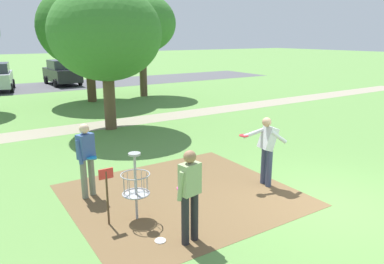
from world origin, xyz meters
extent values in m
plane|color=#5B8942|center=(0.00, 0.00, 0.00)|extent=(160.00, 160.00, 0.00)
cube|color=brown|center=(-2.48, 2.19, 0.00)|extent=(4.91, 4.48, 0.01)
cylinder|color=#9E9EA3|center=(-3.83, 1.72, 0.68)|extent=(0.05, 0.05, 1.35)
cylinder|color=#9E9EA3|center=(-3.83, 1.72, 1.37)|extent=(0.24, 0.24, 0.04)
torus|color=#9E9EA3|center=(-3.83, 1.72, 0.95)|extent=(0.58, 0.58, 0.02)
torus|color=#9E9EA3|center=(-3.83, 1.72, 0.55)|extent=(0.55, 0.55, 0.03)
cylinder|color=#9E9EA3|center=(-3.83, 1.72, 0.53)|extent=(0.48, 0.48, 0.02)
cylinder|color=gray|center=(-3.60, 1.72, 0.75)|extent=(0.01, 0.01, 0.40)
cylinder|color=gray|center=(-3.64, 1.86, 0.75)|extent=(0.01, 0.01, 0.40)
cylinder|color=gray|center=(-3.76, 1.94, 0.75)|extent=(0.01, 0.01, 0.40)
cylinder|color=gray|center=(-3.91, 1.94, 0.75)|extent=(0.01, 0.01, 0.40)
cylinder|color=gray|center=(-4.03, 1.86, 0.75)|extent=(0.01, 0.01, 0.40)
cylinder|color=gray|center=(-4.07, 1.72, 0.75)|extent=(0.01, 0.01, 0.40)
cylinder|color=gray|center=(-4.03, 1.58, 0.75)|extent=(0.01, 0.01, 0.40)
cylinder|color=gray|center=(-3.91, 1.49, 0.75)|extent=(0.01, 0.01, 0.40)
cylinder|color=gray|center=(-3.76, 1.49, 0.75)|extent=(0.01, 0.01, 0.40)
cylinder|color=gray|center=(-3.64, 1.58, 0.75)|extent=(0.01, 0.01, 0.40)
cylinder|color=#4C3823|center=(-4.38, 1.82, 0.55)|extent=(0.04, 0.04, 1.10)
cube|color=red|center=(-4.38, 1.82, 1.05)|extent=(0.28, 0.03, 0.20)
cylinder|color=slate|center=(-4.21, 3.33, 0.46)|extent=(0.14, 0.14, 0.92)
cylinder|color=slate|center=(-4.41, 3.25, 0.46)|extent=(0.14, 0.14, 0.92)
cube|color=#385693|center=(-4.31, 3.29, 1.20)|extent=(0.42, 0.34, 0.56)
sphere|color=beige|center=(-4.31, 3.29, 1.60)|extent=(0.22, 0.22, 0.22)
cylinder|color=#385693|center=(-4.13, 3.35, 1.12)|extent=(0.15, 0.19, 0.55)
cylinder|color=#385693|center=(-4.47, 3.20, 1.12)|extent=(0.15, 0.19, 0.55)
cylinder|color=#1E93DB|center=(-4.24, 3.13, 0.97)|extent=(0.22, 0.22, 0.02)
cylinder|color=#232328|center=(-3.50, 0.41, 0.46)|extent=(0.14, 0.14, 0.92)
cylinder|color=#232328|center=(-3.28, 0.45, 0.46)|extent=(0.14, 0.14, 0.92)
cube|color=#93A875|center=(-3.39, 0.43, 1.20)|extent=(0.39, 0.28, 0.56)
sphere|color=#9E7051|center=(-3.39, 0.43, 1.60)|extent=(0.22, 0.22, 0.22)
cylinder|color=#93A875|center=(-3.58, 0.42, 1.12)|extent=(0.12, 0.18, 0.55)
cylinder|color=#93A875|center=(-3.21, 0.49, 1.12)|extent=(0.12, 0.18, 0.55)
cylinder|color=#E53D99|center=(-3.42, 0.61, 0.97)|extent=(0.22, 0.22, 0.02)
cylinder|color=#384260|center=(-0.45, 1.48, 0.46)|extent=(0.14, 0.14, 0.92)
cylinder|color=#384260|center=(-0.42, 1.70, 0.46)|extent=(0.14, 0.14, 0.92)
cube|color=silver|center=(-0.43, 1.59, 1.20)|extent=(0.43, 0.41, 0.60)
sphere|color=tan|center=(-0.49, 1.60, 1.60)|extent=(0.22, 0.22, 0.22)
cylinder|color=silver|center=(-0.70, 1.80, 1.32)|extent=(0.59, 0.18, 0.21)
cylinder|color=red|center=(-0.98, 1.84, 1.29)|extent=(0.22, 0.22, 0.02)
cylinder|color=silver|center=(-0.28, 1.41, 1.25)|extent=(0.49, 0.16, 0.37)
cylinder|color=#E53D99|center=(-3.35, 2.75, 0.01)|extent=(0.24, 0.24, 0.02)
cylinder|color=white|center=(-3.83, 0.73, 0.01)|extent=(0.20, 0.20, 0.02)
cylinder|color=brown|center=(-1.60, 9.05, 1.05)|extent=(0.45, 0.45, 2.11)
ellipsoid|color=#38752D|center=(-1.60, 9.05, 3.67)|extent=(4.18, 4.18, 3.55)
cylinder|color=brown|center=(3.05, 15.80, 1.40)|extent=(0.44, 0.44, 2.79)
ellipsoid|color=#38752D|center=(3.05, 15.80, 4.30)|extent=(4.02, 4.02, 3.42)
cylinder|color=#4C3823|center=(-0.22, 15.64, 1.04)|extent=(0.49, 0.49, 2.08)
ellipsoid|color=#2D6623|center=(-0.22, 15.64, 4.03)|extent=(5.22, 5.22, 4.44)
cube|color=#4C4C51|center=(0.00, 23.53, 0.00)|extent=(36.00, 6.00, 0.01)
cylinder|color=black|center=(-3.12, 24.36, 0.30)|extent=(0.28, 0.62, 0.60)
cylinder|color=black|center=(-3.56, 21.79, 0.30)|extent=(0.28, 0.62, 0.60)
cube|color=black|center=(0.25, 24.11, 0.75)|extent=(1.97, 4.27, 0.90)
cube|color=#2D333D|center=(0.25, 24.11, 1.52)|extent=(1.67, 2.25, 0.64)
cylinder|color=black|center=(-0.70, 25.38, 0.30)|extent=(0.21, 0.61, 0.60)
cylinder|color=black|center=(1.10, 25.45, 0.30)|extent=(0.21, 0.61, 0.60)
cylinder|color=black|center=(-0.59, 22.78, 0.30)|extent=(0.21, 0.61, 0.60)
cylinder|color=black|center=(1.21, 22.85, 0.30)|extent=(0.21, 0.61, 0.60)
cube|color=gray|center=(0.00, 9.86, 0.00)|extent=(40.00, 1.53, 0.00)
camera|label=1|loc=(-6.50, -4.46, 3.55)|focal=34.07mm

